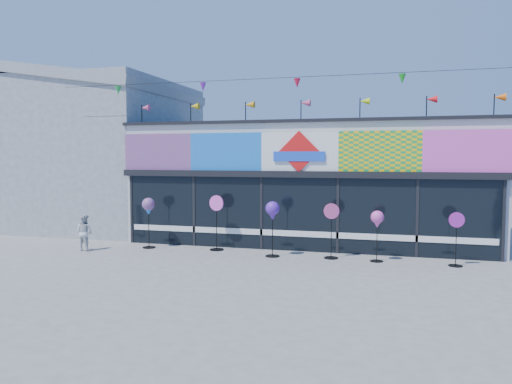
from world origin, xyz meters
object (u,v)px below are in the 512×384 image
at_px(spinner_4, 377,221).
at_px(spinner_3, 331,229).
at_px(spinner_1, 217,221).
at_px(spinner_2, 273,212).
at_px(spinner_0, 149,208).
at_px(child, 84,232).
at_px(spinner_5, 456,238).

bearing_deg(spinner_4, spinner_3, 175.84).
distance_m(spinner_1, spinner_2, 2.05).
distance_m(spinner_0, child, 2.11).
xyz_separation_m(spinner_0, spinner_2, (4.18, -0.29, 0.01)).
distance_m(spinner_0, spinner_2, 4.19).
bearing_deg(spinner_2, spinner_5, 0.69).
height_order(spinner_4, child, spinner_4).
bearing_deg(spinner_5, spinner_1, 176.23).
bearing_deg(spinner_4, spinner_0, 178.57).
bearing_deg(child, spinner_4, -169.79).
distance_m(spinner_0, spinner_5, 9.24).
bearing_deg(spinner_3, spinner_0, 179.17).
relative_size(spinner_4, spinner_5, 0.99).
xyz_separation_m(spinner_0, child, (-1.74, -0.94, -0.73)).
height_order(spinner_0, spinner_2, spinner_2).
xyz_separation_m(spinner_1, spinner_3, (3.64, -0.32, -0.07)).
height_order(spinner_2, spinner_4, spinner_2).
relative_size(spinner_0, spinner_5, 1.11).
xyz_separation_m(spinner_0, spinner_5, (9.23, -0.23, -0.53)).
relative_size(spinner_2, spinner_5, 1.12).
bearing_deg(child, spinner_2, -168.40).
relative_size(spinner_1, child, 1.52).
bearing_deg(child, spinner_5, -170.95).
distance_m(spinner_3, spinner_5, 3.36).
bearing_deg(spinner_3, spinner_1, 174.98).
relative_size(spinner_1, spinner_3, 1.08).
relative_size(spinner_1, spinner_5, 1.19).
height_order(spinner_0, child, spinner_0).
xyz_separation_m(spinner_0, spinner_4, (7.16, -0.18, -0.15)).
relative_size(spinner_2, child, 1.43).
bearing_deg(spinner_0, spinner_2, -3.93).
height_order(spinner_0, spinner_5, spinner_0).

